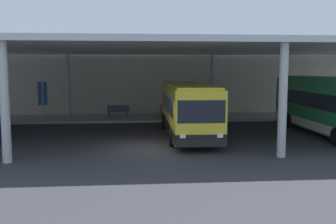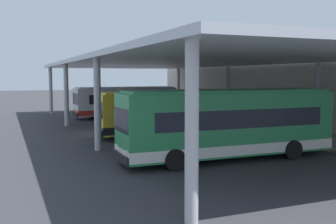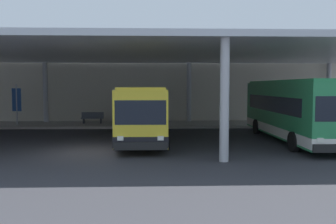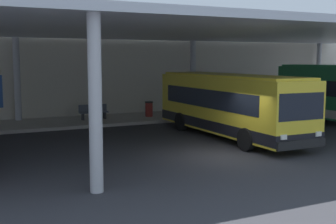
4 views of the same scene
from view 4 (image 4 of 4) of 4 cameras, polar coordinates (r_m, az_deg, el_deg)
The scene contains 7 objects.
ground_plane at distance 18.43m, azimuth 7.19°, elevation -5.57°, with size 200.00×200.00×0.00m, color #333338.
platform_kerb at distance 28.79m, azimuth -5.83°, elevation -0.90°, with size 42.00×4.50×0.18m, color #A39E93.
station_building_facade at distance 31.60m, azimuth -7.98°, elevation 5.76°, with size 48.00×1.60×6.78m, color beige.
canopy_shelter at distance 22.83m, azimuth -0.38°, elevation 10.27°, with size 40.00×17.00×5.55m.
bus_second_bay at distance 22.55m, azimuth 7.79°, elevation 0.95°, with size 2.81×10.56×3.17m.
bench_waiting at distance 28.18m, azimuth -9.53°, elevation 0.05°, with size 1.80×0.45×0.92m.
trash_bin at distance 29.17m, azimuth -2.45°, elevation 0.39°, with size 0.52×0.52×0.98m.
Camera 4 is at (-9.99, -14.98, 3.94)m, focal length 47.61 mm.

